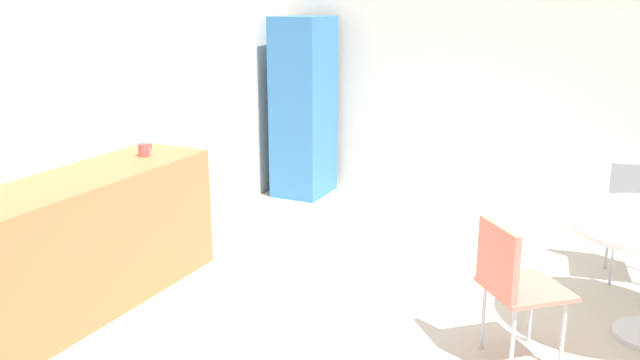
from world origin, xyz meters
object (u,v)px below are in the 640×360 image
object	(u,v)px
locker_cabinet	(304,108)
mug_white	(144,150)
chair_coral	(511,277)
chair_gray	(637,208)

from	to	relation	value
locker_cabinet	mug_white	world-z (taller)	locker_cabinet
chair_coral	mug_white	world-z (taller)	mug_white
chair_gray	chair_coral	size ratio (longest dim) A/B	1.00
mug_white	chair_gray	bearing A→B (deg)	-65.18
locker_cabinet	chair_gray	distance (m)	3.31
locker_cabinet	mug_white	xyz separation A→B (m)	(-2.35, 0.10, 0.03)
locker_cabinet	chair_coral	distance (m)	3.61
chair_coral	mug_white	xyz separation A→B (m)	(0.15, 2.66, 0.43)
chair_gray	mug_white	xyz separation A→B (m)	(-1.51, 3.27, 0.43)
locker_cabinet	mug_white	size ratio (longest dim) A/B	14.21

